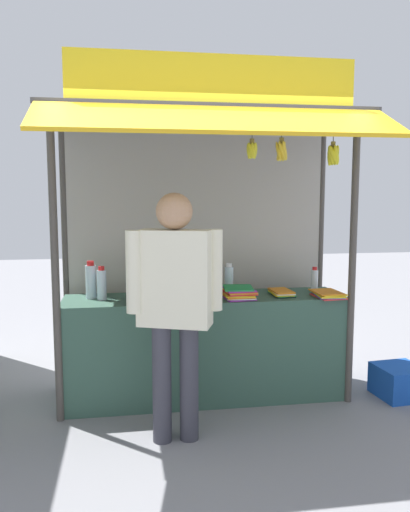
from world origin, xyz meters
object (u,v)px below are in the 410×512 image
(water_bottle_back_left, at_px, (91,281))
(magazine_stack_rear_center, at_px, (282,293))
(magazine_stack_far_left, at_px, (239,293))
(water_bottle_front_left, at_px, (102,284))
(water_bottle_front_right, at_px, (186,280))
(vendor_person, at_px, (175,294))
(magazine_stack_left, at_px, (328,294))
(magazine_stack_far_right, at_px, (141,297))
(plastic_crate, at_px, (399,381))
(water_bottle_center, at_px, (229,280))
(banana_bunch_inner_left, at_px, (333,155))
(banana_bunch_leftmost, at_px, (252,150))
(water_bottle_mid_right, at_px, (314,280))
(banana_bunch_inner_right, at_px, (281,151))

(water_bottle_back_left, bearing_deg, magazine_stack_rear_center, -4.14)
(magazine_stack_far_left, bearing_deg, water_bottle_front_left, 173.69)
(water_bottle_front_right, xyz_separation_m, water_bottle_front_left, (-0.71, -0.04, -0.01))
(vendor_person, bearing_deg, magazine_stack_left, 42.92)
(magazine_stack_far_right, relative_size, magazine_stack_far_left, 0.98)
(water_bottle_front_right, height_order, plastic_crate, water_bottle_front_right)
(water_bottle_front_right, bearing_deg, magazine_stack_rear_center, -6.13)
(water_bottle_front_right, distance_m, water_bottle_center, 0.39)
(water_bottle_center, xyz_separation_m, banana_bunch_inner_left, (0.73, -0.47, 1.05))
(vendor_person, xyz_separation_m, plastic_crate, (2.01, 0.49, -0.93))
(magazine_stack_rear_center, height_order, banana_bunch_leftmost, banana_bunch_leftmost)
(water_bottle_mid_right, relative_size, magazine_stack_rear_center, 0.79)
(water_bottle_front_left, height_order, banana_bunch_leftmost, banana_bunch_leftmost)
(water_bottle_front_right, height_order, banana_bunch_inner_left, banana_bunch_inner_left)
(water_bottle_front_left, height_order, magazine_stack_rear_center, water_bottle_front_left)
(water_bottle_front_right, height_order, magazine_stack_rear_center, water_bottle_front_right)
(banana_bunch_leftmost, relative_size, banana_bunch_inner_left, 0.86)
(water_bottle_center, distance_m, magazine_stack_far_right, 0.80)
(magazine_stack_left, distance_m, banana_bunch_inner_right, 1.29)
(water_bottle_front_right, relative_size, magazine_stack_far_left, 0.96)
(water_bottle_front_right, height_order, magazine_stack_left, water_bottle_front_right)
(magazine_stack_left, bearing_deg, magazine_stack_far_right, 177.29)
(water_bottle_back_left, height_order, magazine_stack_far_right, water_bottle_back_left)
(magazine_stack_far_left, bearing_deg, water_bottle_back_left, 171.12)
(water_bottle_front_left, bearing_deg, water_bottle_back_left, 144.12)
(water_bottle_center, relative_size, banana_bunch_leftmost, 1.01)
(magazine_stack_left, distance_m, magazine_stack_far_left, 0.76)
(magazine_stack_far_left, bearing_deg, banana_bunch_inner_right, -45.12)
(water_bottle_front_right, xyz_separation_m, magazine_stack_far_right, (-0.39, -0.16, -0.10))
(water_bottle_front_left, height_order, vendor_person, vendor_person)
(water_bottle_front_right, distance_m, water_bottle_front_left, 0.71)
(magazine_stack_left, relative_size, plastic_crate, 0.81)
(water_bottle_center, height_order, magazine_stack_far_right, water_bottle_center)
(magazine_stack_rear_center, height_order, plastic_crate, magazine_stack_rear_center)
(banana_bunch_leftmost, bearing_deg, banana_bunch_inner_left, -0.17)
(plastic_crate, bearing_deg, magazine_stack_far_left, 174.40)
(water_bottle_front_left, height_order, magazine_stack_far_left, water_bottle_front_left)
(magazine_stack_far_right, bearing_deg, banana_bunch_inner_left, -10.30)
(water_bottle_mid_right, xyz_separation_m, plastic_crate, (0.68, -0.31, -0.86))
(water_bottle_back_left, xyz_separation_m, magazine_stack_far_left, (1.23, -0.19, -0.10))
(water_bottle_front_right, xyz_separation_m, plastic_crate, (1.84, -0.30, -0.90))
(water_bottle_front_left, relative_size, magazine_stack_left, 0.89)
(water_bottle_center, relative_size, magazine_stack_left, 0.87)
(magazine_stack_rear_center, bearing_deg, magazine_stack_far_left, -169.34)
(water_bottle_center, height_order, banana_bunch_inner_left, banana_bunch_inner_left)
(banana_bunch_inner_left, bearing_deg, vendor_person, -164.32)
(water_bottle_center, height_order, magazine_stack_rear_center, water_bottle_center)
(water_bottle_mid_right, height_order, banana_bunch_leftmost, banana_bunch_leftmost)
(vendor_person, bearing_deg, water_bottle_front_right, 98.27)
(banana_bunch_leftmost, height_order, banana_bunch_inner_right, same)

